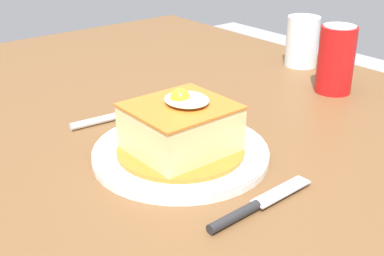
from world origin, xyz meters
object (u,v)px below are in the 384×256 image
Objects in this scene: fork at (105,119)px; main_plate at (181,152)px; drinking_glass at (302,45)px; soda_can at (336,59)px; knife at (249,209)px.

main_plate is at bearing 6.28° from fork.
drinking_glass is (-0.18, 0.46, 0.04)m from main_plate.
drinking_glass reaches higher than main_plate.
main_plate is 0.17m from fork.
soda_can is at bearing 94.79° from main_plate.
drinking_glass is (-0.00, 0.48, 0.04)m from fork.
fork is 1.14× the size of soda_can.
knife is 1.33× the size of soda_can.
fork is at bearing -109.39° from soda_can.
soda_can is (0.14, 0.40, 0.06)m from fork.
soda_can reaches higher than knife.
fork is 1.35× the size of drinking_glass.
knife is at bearing -55.63° from drinking_glass.
soda_can reaches higher than fork.
knife is 1.58× the size of drinking_glass.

